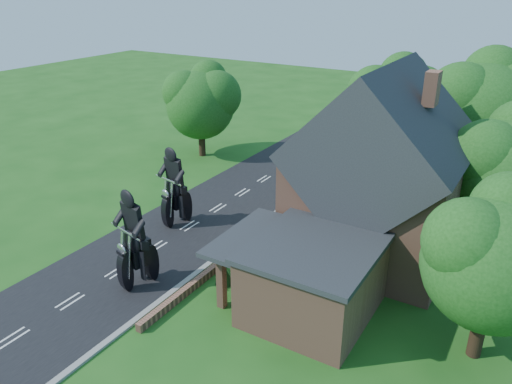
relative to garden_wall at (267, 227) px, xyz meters
The scene contains 18 objects.
ground 6.60m from the garden_wall, 130.70° to the right, with size 120.00×120.00×0.00m, color #1B5016.
road 6.60m from the garden_wall, 130.70° to the right, with size 7.00×80.00×0.02m, color black.
kerb 5.04m from the garden_wall, 97.41° to the right, with size 0.30×80.00×0.12m, color gray.
garden_wall is the anchor object (origin of this frame).
house 7.52m from the garden_wall, ahead, with size 9.54×8.64×10.24m.
annex 8.19m from the garden_wall, 46.16° to the right, with size 7.05×5.94×3.44m.
tree_annex_side 14.45m from the garden_wall, 20.89° to the right, with size 5.64×5.20×7.48m.
tree_behind_house 16.06m from the garden_wall, 48.43° to the left, with size 7.81×7.20×10.08m.
tree_behind_left 13.88m from the garden_wall, 72.34° to the left, with size 6.94×6.40×9.16m.
tree_far_road 15.13m from the garden_wall, 140.77° to the left, with size 6.08×5.60×7.84m.
shrub_a 6.09m from the garden_wall, 80.54° to the right, with size 0.90×0.90×1.10m, color #103417.
shrub_b 3.66m from the garden_wall, 74.05° to the right, with size 0.90×0.90×1.10m, color #103417.
shrub_c 1.46m from the garden_wall, 45.00° to the right, with size 0.90×0.90×1.10m, color #103417.
shrub_d 4.14m from the garden_wall, 75.96° to the left, with size 0.90×0.90×1.10m, color #103417.
shrub_e 6.59m from the garden_wall, 81.25° to the left, with size 0.90×0.90×1.10m, color #103417.
shrub_f 9.06m from the garden_wall, 83.66° to the left, with size 0.90×0.90×1.10m, color #103417.
motorcycle_lead 8.62m from the garden_wall, 106.92° to the right, with size 0.42×1.65×1.53m, color black, non-canonical shape.
motorcycle_follow 5.59m from the garden_wall, 157.82° to the right, with size 0.40×1.59×1.48m, color black, non-canonical shape.
Camera 1 is at (17.49, -18.09, 13.97)m, focal length 35.00 mm.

